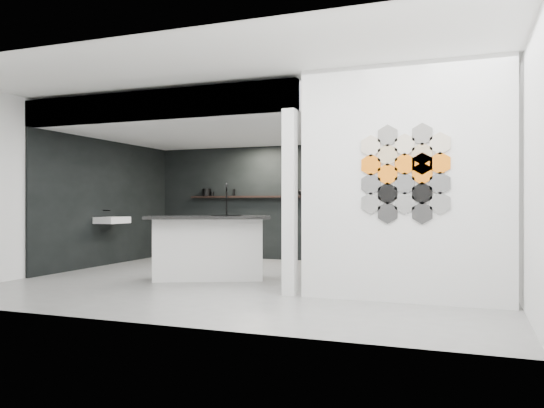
% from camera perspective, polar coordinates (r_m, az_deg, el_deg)
% --- Properties ---
extents(floor, '(7.00, 6.00, 0.01)m').
position_cam_1_polar(floor, '(8.00, -1.43, -8.30)').
color(floor, slate).
extents(partition_panel, '(2.45, 0.15, 2.80)m').
position_cam_1_polar(partition_panel, '(6.39, 13.95, 2.23)').
color(partition_panel, silver).
rests_on(partition_panel, floor).
extents(bay_clad_back, '(4.40, 0.04, 2.35)m').
position_cam_1_polar(bay_clad_back, '(11.16, -1.97, 0.14)').
color(bay_clad_back, black).
rests_on(bay_clad_back, floor).
extents(bay_clad_left, '(0.04, 4.00, 2.35)m').
position_cam_1_polar(bay_clad_left, '(10.53, -17.15, 0.14)').
color(bay_clad_left, black).
rests_on(bay_clad_left, floor).
extents(bulkhead, '(4.40, 4.00, 0.40)m').
position_cam_1_polar(bulkhead, '(9.47, -6.56, 8.51)').
color(bulkhead, silver).
rests_on(bulkhead, corner_column).
extents(corner_column, '(0.16, 0.16, 2.35)m').
position_cam_1_polar(corner_column, '(6.69, 1.91, 0.20)').
color(corner_column, silver).
rests_on(corner_column, floor).
extents(fascia_beam, '(4.40, 0.16, 0.40)m').
position_cam_1_polar(fascia_beam, '(7.83, -13.04, 10.30)').
color(fascia_beam, silver).
rests_on(fascia_beam, corner_column).
extents(wall_basin, '(0.40, 0.60, 0.12)m').
position_cam_1_polar(wall_basin, '(10.23, -16.81, -1.67)').
color(wall_basin, silver).
rests_on(wall_basin, bay_clad_left).
extents(display_shelf, '(3.00, 0.15, 0.04)m').
position_cam_1_polar(display_shelf, '(11.02, -1.70, 0.79)').
color(display_shelf, black).
rests_on(display_shelf, bay_clad_back).
extents(kitchen_island, '(2.01, 1.50, 1.48)m').
position_cam_1_polar(kitchen_island, '(8.16, -6.83, -4.58)').
color(kitchen_island, silver).
rests_on(kitchen_island, floor).
extents(stockpot, '(0.25, 0.25, 0.16)m').
position_cam_1_polar(stockpot, '(11.51, -7.06, 1.25)').
color(stockpot, black).
rests_on(stockpot, display_shelf).
extents(kettle, '(0.18, 0.18, 0.14)m').
position_cam_1_polar(kettle, '(10.69, 3.24, 1.30)').
color(kettle, black).
rests_on(kettle, display_shelf).
extents(glass_bowl, '(0.18, 0.18, 0.11)m').
position_cam_1_polar(glass_bowl, '(10.59, 5.09, 1.23)').
color(glass_bowl, gray).
rests_on(glass_bowl, display_shelf).
extents(glass_vase, '(0.13, 0.13, 0.14)m').
position_cam_1_polar(glass_vase, '(10.59, 5.09, 1.31)').
color(glass_vase, gray).
rests_on(glass_vase, display_shelf).
extents(bottle_dark, '(0.07, 0.07, 0.14)m').
position_cam_1_polar(bottle_dark, '(11.23, -4.12, 1.24)').
color(bottle_dark, black).
rests_on(bottle_dark, display_shelf).
extents(utensil_cup, '(0.07, 0.07, 0.09)m').
position_cam_1_polar(utensil_cup, '(11.45, -6.45, 1.09)').
color(utensil_cup, black).
rests_on(utensil_cup, display_shelf).
extents(hex_tile_cluster, '(1.04, 0.02, 1.16)m').
position_cam_1_polar(hex_tile_cluster, '(6.31, 14.16, 3.21)').
color(hex_tile_cluster, silver).
rests_on(hex_tile_cluster, partition_panel).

